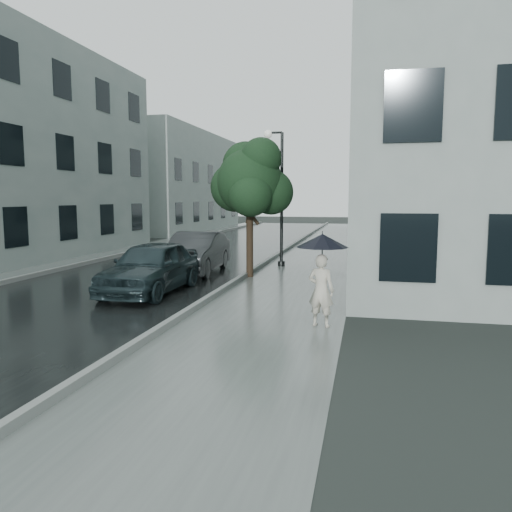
% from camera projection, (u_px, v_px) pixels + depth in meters
% --- Properties ---
extents(ground, '(120.00, 120.00, 0.00)m').
position_uv_depth(ground, '(245.00, 328.00, 10.30)').
color(ground, black).
rests_on(ground, ground).
extents(sidewalk, '(3.50, 60.00, 0.01)m').
position_uv_depth(sidewalk, '(316.00, 259.00, 21.88)').
color(sidewalk, slate).
rests_on(sidewalk, ground).
extents(kerb_near, '(0.15, 60.00, 0.15)m').
position_uv_depth(kerb_near, '(275.00, 256.00, 22.27)').
color(kerb_near, slate).
rests_on(kerb_near, ground).
extents(asphalt_road, '(6.85, 60.00, 0.00)m').
position_uv_depth(asphalt_road, '(200.00, 256.00, 23.03)').
color(asphalt_road, black).
rests_on(asphalt_road, ground).
extents(kerb_far, '(0.15, 60.00, 0.15)m').
position_uv_depth(kerb_far, '(131.00, 253.00, 23.78)').
color(kerb_far, slate).
rests_on(kerb_far, ground).
extents(sidewalk_far, '(1.70, 60.00, 0.01)m').
position_uv_depth(sidewalk_far, '(113.00, 254.00, 23.99)').
color(sidewalk_far, '#4C5451').
rests_on(sidewalk_far, ground).
extents(building_near, '(7.02, 36.00, 9.00)m').
position_uv_depth(building_near, '(425.00, 164.00, 27.50)').
color(building_near, gray).
rests_on(building_near, ground).
extents(building_far_b, '(7.02, 18.00, 8.00)m').
position_uv_depth(building_far_b, '(171.00, 182.00, 41.89)').
color(building_far_b, gray).
rests_on(building_far_b, ground).
extents(pedestrian, '(0.63, 0.50, 1.53)m').
position_uv_depth(pedestrian, '(321.00, 290.00, 10.35)').
color(pedestrian, beige).
rests_on(pedestrian, sidewalk).
extents(umbrella, '(1.33, 1.33, 1.06)m').
position_uv_depth(umbrella, '(322.00, 241.00, 10.25)').
color(umbrella, black).
rests_on(umbrella, ground).
extents(street_tree, '(2.88, 2.61, 4.64)m').
position_uv_depth(street_tree, '(250.00, 181.00, 16.72)').
color(street_tree, '#332619').
rests_on(street_tree, ground).
extents(lamp_post, '(0.85, 0.32, 5.27)m').
position_uv_depth(lamp_post, '(278.00, 189.00, 19.34)').
color(lamp_post, black).
rests_on(lamp_post, ground).
extents(car_near, '(1.78, 4.33, 1.47)m').
position_uv_depth(car_near, '(151.00, 267.00, 14.05)').
color(car_near, '#19282B').
rests_on(car_near, ground).
extents(car_far, '(1.81, 4.51, 1.46)m').
position_uv_depth(car_far, '(196.00, 253.00, 17.72)').
color(car_far, '#242729').
rests_on(car_far, ground).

